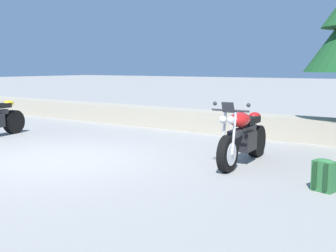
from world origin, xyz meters
The scene contains 4 objects.
ground_plane centered at (0.00, 0.00, 0.00)m, with size 120.00×120.00×0.00m, color gray.
stone_wall centered at (0.00, 4.80, 0.28)m, with size 36.00×0.80×0.55m, color #A89E89.
motorcycle_red_centre centered at (3.02, 1.71, 0.49)m, with size 0.67×2.07×1.18m.
rider_backpack centered at (4.69, 0.79, 0.24)m, with size 0.34×0.31×0.47m.
Camera 1 is at (6.14, -5.21, 1.75)m, focal length 44.85 mm.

